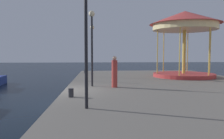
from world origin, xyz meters
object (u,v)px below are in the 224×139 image
object	(u,v)px
carousel	(185,28)
lamp_post_far_end	(92,42)
person_near_carousel	(115,73)
bollard_south	(85,71)
bollard_center	(71,93)
lamp_post_mid_promenade	(92,35)
lamp_post_near_edge	(86,18)

from	to	relation	value
carousel	lamp_post_far_end	world-z (taller)	carousel
person_near_carousel	lamp_post_far_end	bearing A→B (deg)	103.38
carousel	bollard_south	size ratio (longest dim) A/B	14.82
bollard_center	person_near_carousel	size ratio (longest dim) A/B	0.22
lamp_post_far_end	carousel	bearing A→B (deg)	-3.32
lamp_post_mid_promenade	lamp_post_far_end	xyz separation A→B (m)	(-0.10, 5.42, -0.09)
lamp_post_near_edge	bollard_center	distance (m)	3.75
lamp_post_near_edge	lamp_post_far_end	world-z (taller)	lamp_post_near_edge
lamp_post_near_edge	person_near_carousel	size ratio (longest dim) A/B	2.58
lamp_post_far_end	bollard_center	world-z (taller)	lamp_post_far_end
lamp_post_near_edge	bollard_south	size ratio (longest dim) A/B	11.82
lamp_post_far_end	lamp_post_mid_promenade	bearing A→B (deg)	-88.99
lamp_post_mid_promenade	bollard_center	bearing A→B (deg)	-105.10
carousel	lamp_post_far_end	size ratio (longest dim) A/B	1.36
bollard_south	bollard_center	bearing A→B (deg)	-89.87
lamp_post_mid_promenade	person_near_carousel	world-z (taller)	lamp_post_mid_promenade
bollard_center	lamp_post_near_edge	bearing A→B (deg)	-69.29
lamp_post_near_edge	lamp_post_far_end	xyz separation A→B (m)	(-0.01, 10.83, -0.21)
lamp_post_mid_promenade	person_near_carousel	xyz separation A→B (m)	(1.32, -0.53, -2.21)
lamp_post_near_edge	person_near_carousel	xyz separation A→B (m)	(1.40, 4.89, -2.33)
carousel	bollard_south	distance (m)	10.43
carousel	bollard_center	world-z (taller)	carousel
carousel	lamp_post_far_end	distance (m)	7.92
carousel	lamp_post_near_edge	bearing A→B (deg)	-126.96
bollard_center	lamp_post_far_end	bearing A→B (deg)	84.80
lamp_post_mid_promenade	lamp_post_near_edge	bearing A→B (deg)	-90.92
bollard_center	person_near_carousel	xyz separation A→B (m)	(2.21, 2.76, 0.66)
lamp_post_near_edge	bollard_south	bearing A→B (deg)	93.24
lamp_post_far_end	person_near_carousel	xyz separation A→B (m)	(1.41, -5.95, -2.12)
lamp_post_mid_promenade	bollard_center	xyz separation A→B (m)	(-0.89, -3.29, -2.87)
lamp_post_near_edge	lamp_post_far_end	bearing A→B (deg)	90.05
bollard_center	person_near_carousel	distance (m)	3.60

